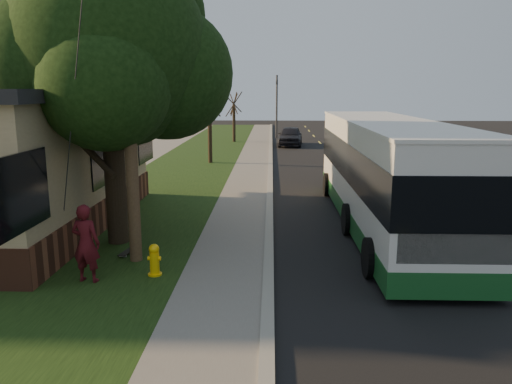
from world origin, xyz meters
TOP-DOWN VIEW (x-y plane):
  - ground at (0.00, 0.00)m, footprint 120.00×120.00m
  - road at (4.00, 10.00)m, footprint 8.00×80.00m
  - curb at (0.00, 10.00)m, footprint 0.25×80.00m
  - sidewalk at (-1.00, 10.00)m, footprint 2.00×80.00m
  - grass_verge at (-4.50, 10.00)m, footprint 5.00×80.00m
  - fire_hydrant at (-2.60, 0.00)m, footprint 0.32×0.32m
  - utility_pole at (-3.31, 0.99)m, footprint 2.86×3.21m
  - leafy_tree at (-4.17, 2.65)m, footprint 6.30×6.00m
  - bare_tree_near at (-3.50, 18.00)m, footprint 1.38×1.21m
  - bare_tree_far at (-3.00, 30.00)m, footprint 1.38×1.21m
  - traffic_signal at (0.50, 34.00)m, footprint 0.18×0.22m
  - transit_bus at (3.62, 4.66)m, footprint 2.84×12.31m
  - skateboarder at (-3.99, -0.42)m, footprint 0.69×0.51m
  - skateboard_main at (-3.65, 1.49)m, footprint 0.34×0.82m
  - dumpster at (-7.70, 6.07)m, footprint 1.60×1.44m
  - distant_car at (1.50, 27.77)m, footprint 2.11×4.49m

SIDE VIEW (x-z plane):
  - ground at x=0.00m, z-range 0.00..0.00m
  - road at x=4.00m, z-range 0.00..0.01m
  - grass_verge at x=-4.50m, z-range 0.00..0.07m
  - sidewalk at x=-1.00m, z-range 0.00..0.08m
  - curb at x=0.00m, z-range 0.00..0.12m
  - skateboard_main at x=-3.65m, z-range 0.09..0.16m
  - fire_hydrant at x=-2.60m, z-range 0.06..0.80m
  - dumpster at x=-7.70m, z-range 0.04..1.20m
  - distant_car at x=1.50m, z-range 0.00..1.49m
  - skateboarder at x=-3.99m, z-range 0.07..1.82m
  - transit_bus at x=3.62m, z-range 0.11..3.44m
  - bare_tree_far at x=-3.00m, z-range -0.01..4.02m
  - bare_tree_near at x=-3.50m, z-range 0.00..4.30m
  - traffic_signal at x=0.50m, z-range 0.41..5.91m
  - utility_pole at x=-3.31m, z-range 0.10..9.17m
  - leafy_tree at x=-4.17m, z-range 1.27..9.07m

